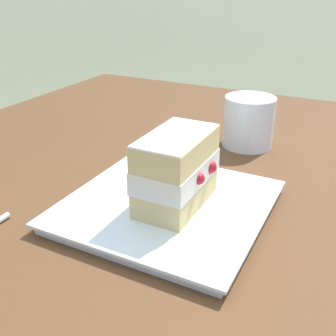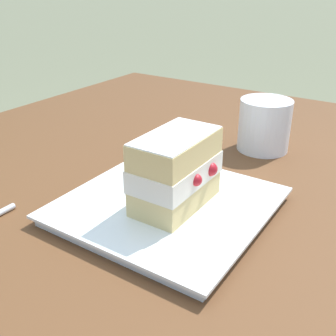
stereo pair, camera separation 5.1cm
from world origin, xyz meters
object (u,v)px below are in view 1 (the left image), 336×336
dessert_plate (168,206)px  cake_slice (176,171)px  patio_table (140,261)px  coffee_cup (249,121)px

dessert_plate → cake_slice: bearing=-105.8°
patio_table → dessert_plate: dessert_plate is taller
dessert_plate → cake_slice: cake_slice is taller
dessert_plate → cake_slice: size_ratio=2.08×
patio_table → dessert_plate: 0.12m
patio_table → dessert_plate: (0.00, -0.05, 0.11)m
patio_table → cake_slice: size_ratio=10.64×
dessert_plate → coffee_cup: (0.27, -0.02, 0.04)m
cake_slice → dessert_plate: bearing=74.2°
dessert_plate → patio_table: bearing=91.2°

